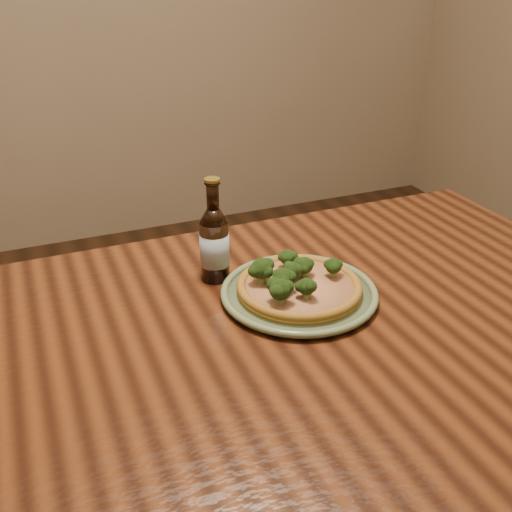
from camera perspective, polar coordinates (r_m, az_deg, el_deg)
name	(u,v)px	position (r m, az deg, el deg)	size (l,w,h in m)	color
table	(239,384)	(1.09, -1.65, -12.13)	(1.60, 0.90, 0.75)	#4A230F
plate	(299,293)	(1.15, 4.12, -3.52)	(0.30, 0.30, 0.02)	#647651
pizza	(298,285)	(1.14, 3.98, -2.77)	(0.24, 0.24, 0.07)	olive
beer_bottle	(214,243)	(1.18, -3.99, 1.24)	(0.06, 0.06, 0.21)	black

